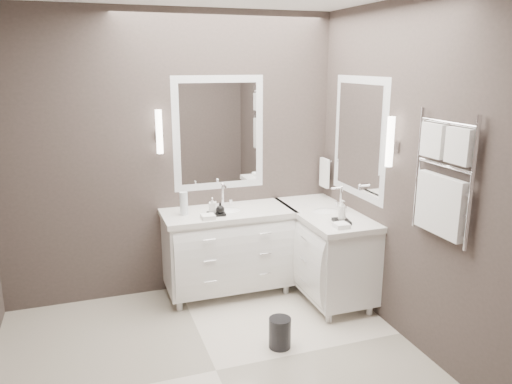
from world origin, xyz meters
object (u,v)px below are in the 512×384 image
object	(u,v)px
vanity_back	(228,246)
vanity_right	(324,247)
waste_bin	(280,333)
towel_ladder	(442,184)

from	to	relation	value
vanity_back	vanity_right	xyz separation A→B (m)	(0.88, -0.33, 0.00)
vanity_right	waste_bin	world-z (taller)	vanity_right
vanity_back	towel_ladder	world-z (taller)	towel_ladder
vanity_back	vanity_right	distance (m)	0.93
vanity_back	vanity_right	size ratio (longest dim) A/B	1.00
vanity_right	waste_bin	bearing A→B (deg)	-135.09
vanity_right	towel_ladder	bearing A→B (deg)	-80.16
towel_ladder	waste_bin	distance (m)	1.69
vanity_right	waste_bin	xyz separation A→B (m)	(-0.76, -0.76, -0.36)
vanity_back	vanity_right	world-z (taller)	same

